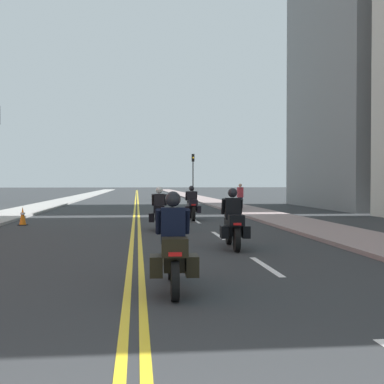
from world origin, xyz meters
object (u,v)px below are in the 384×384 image
motorcycle_3 (192,206)px  motorcycle_2 (159,213)px  motorcycle_0 (173,251)px  traffic_light_far (193,168)px  traffic_cone_0 (23,216)px  pedestrian_0 (240,196)px  motorcycle_1 (233,224)px

motorcycle_3 → motorcycle_2: bearing=-110.1°
motorcycle_2 → motorcycle_3: 5.09m
motorcycle_0 → motorcycle_2: (0.24, 10.23, 0.00)m
motorcycle_0 → traffic_light_far: (5.29, 42.58, 2.66)m
traffic_cone_0 → pedestrian_0: bearing=40.9°
motorcycle_1 → motorcycle_2: (-1.75, 5.36, 0.00)m
motorcycle_1 → traffic_cone_0: (-7.33, 8.01, -0.27)m
motorcycle_0 → motorcycle_2: bearing=90.8°
motorcycle_3 → pedestrian_0: pedestrian_0 is taller
pedestrian_0 → motorcycle_3: bearing=47.7°
motorcycle_0 → motorcycle_1: motorcycle_0 is taller
traffic_cone_0 → motorcycle_1: bearing=-47.5°
motorcycle_0 → motorcycle_1: (1.99, 4.88, -0.00)m
traffic_cone_0 → pedestrian_0: size_ratio=0.45×
motorcycle_1 → motorcycle_3: bearing=93.1°
traffic_light_far → motorcycle_2: bearing=-98.9°
motorcycle_3 → pedestrian_0: (4.05, 7.78, 0.23)m
motorcycle_1 → motorcycle_3: size_ratio=0.94×
motorcycle_2 → traffic_light_far: 32.85m
motorcycle_0 → pedestrian_0: pedestrian_0 is taller
motorcycle_1 → motorcycle_3: (0.03, 10.12, 0.01)m
traffic_cone_0 → traffic_light_far: traffic_light_far is taller
motorcycle_1 → motorcycle_3: same height
traffic_cone_0 → traffic_light_far: 31.68m
motorcycle_3 → traffic_light_far: size_ratio=0.48×
motorcycle_1 → traffic_light_far: (3.31, 37.70, 2.66)m
motorcycle_0 → pedestrian_0: (6.07, 22.78, 0.23)m
motorcycle_3 → traffic_light_far: (3.27, 27.58, 2.66)m
motorcycle_2 → motorcycle_0: bearing=-88.1°
motorcycle_3 → motorcycle_0: bearing=-97.3°
motorcycle_0 → traffic_cone_0: size_ratio=2.91×
motorcycle_0 → motorcycle_2: motorcycle_0 is taller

